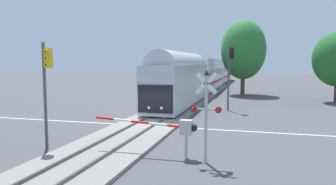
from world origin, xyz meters
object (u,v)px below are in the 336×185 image
Objects in this scene: commuter_train at (208,73)px; traffic_signal_far_side at (230,67)px; crossing_gate_near at (176,128)px; crossing_signal_mast at (206,107)px; elm_centre_background at (243,50)px; traffic_signal_median at (46,78)px.

commuter_train is 9.69× the size of traffic_signal_far_side.
crossing_gate_near is 0.85× the size of traffic_signal_far_side.
crossing_gate_near is at bearing 160.97° from crossing_signal_mast.
elm_centre_background is (0.47, 30.68, 3.59)m from crossing_signal_mast.
crossing_gate_near is 0.94× the size of traffic_signal_median.
elm_centre_background reaches higher than crossing_gate_near.
commuter_train is 36.83m from crossing_signal_mast.
traffic_signal_far_side is at bearing 84.94° from crossing_gate_near.
traffic_signal_median is (-8.17, 0.15, 1.14)m from crossing_signal_mast.
commuter_train is at bearing 85.29° from traffic_signal_median.
crossing_gate_near is 1.92m from crossing_signal_mast.
elm_centre_background reaches higher than crossing_signal_mast.
traffic_signal_far_side is 15.26m from elm_centre_background.
commuter_train reaches higher than crossing_signal_mast.
commuter_train is 11.41× the size of crossing_gate_near.
commuter_train is at bearing 95.86° from crossing_gate_near.
crossing_signal_mast is 0.41× the size of elm_centre_background.
traffic_signal_far_side is at bearing 62.54° from traffic_signal_median.
crossing_signal_mast is 8.25m from traffic_signal_median.
traffic_signal_median is at bearing -94.71° from commuter_train.
traffic_signal_far_side is at bearing 90.55° from crossing_signal_mast.
crossing_gate_near is at bearing 3.06° from traffic_signal_median.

